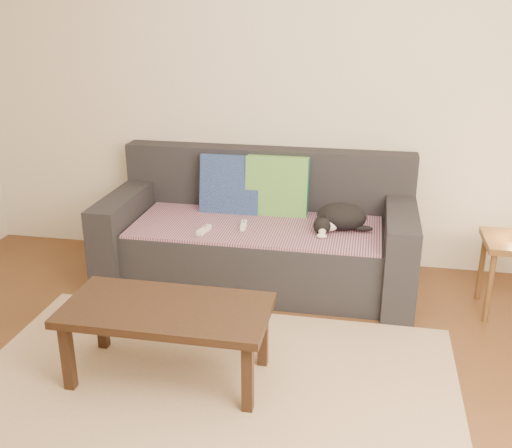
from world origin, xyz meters
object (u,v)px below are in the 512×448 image
(wii_remote_a, at_px, (244,225))
(wii_remote_b, at_px, (204,230))
(cat, at_px, (340,218))
(sofa, at_px, (259,238))
(coffee_table, at_px, (167,316))

(wii_remote_a, height_order, wii_remote_b, same)
(cat, height_order, wii_remote_b, cat)
(sofa, bearing_deg, wii_remote_a, -115.13)
(sofa, distance_m, wii_remote_b, 0.45)
(sofa, height_order, wii_remote_b, sofa)
(sofa, height_order, wii_remote_a, sofa)
(wii_remote_a, bearing_deg, coffee_table, 164.49)
(sofa, relative_size, cat, 5.23)
(cat, relative_size, coffee_table, 0.39)
(wii_remote_b, relative_size, coffee_table, 0.14)
(wii_remote_a, bearing_deg, cat, -89.76)
(sofa, distance_m, wii_remote_a, 0.23)
(sofa, xyz_separation_m, wii_remote_b, (-0.31, -0.30, 0.15))
(wii_remote_a, xyz_separation_m, coffee_table, (-0.16, -1.11, -0.09))
(wii_remote_a, distance_m, wii_remote_b, 0.27)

